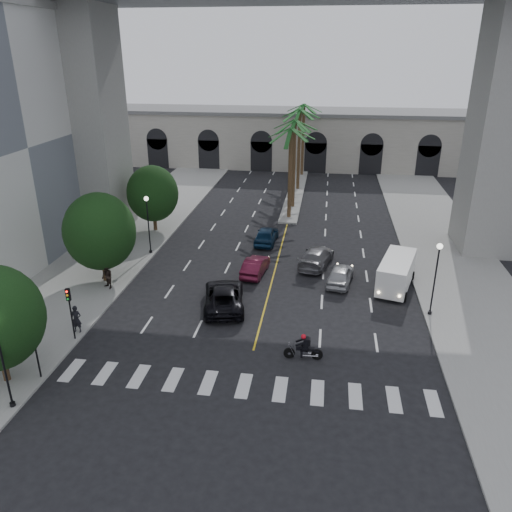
{
  "coord_description": "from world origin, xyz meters",
  "views": [
    {
      "loc": [
        3.87,
        -23.6,
        17.02
      ],
      "look_at": [
        -0.42,
        6.0,
        4.59
      ],
      "focal_mm": 35.0,
      "sensor_mm": 36.0,
      "label": 1
    }
  ],
  "objects": [
    {
      "name": "car_e",
      "position": [
        -1.5,
        20.26,
        0.79
      ],
      "size": [
        2.08,
        4.71,
        1.58
      ],
      "primitive_type": "imported",
      "rotation": [
        0.0,
        0.0,
        3.09
      ],
      "color": "#102C4B",
      "rests_on": "ground"
    },
    {
      "name": "pier_building",
      "position": [
        0.0,
        55.0,
        4.27
      ],
      "size": [
        71.0,
        10.5,
        8.5
      ],
      "color": "#B8B2A5",
      "rests_on": "ground"
    },
    {
      "name": "palm_a",
      "position": [
        0.0,
        28.0,
        9.1
      ],
      "size": [
        3.2,
        3.2,
        10.3
      ],
      "color": "#47331E",
      "rests_on": "ground"
    },
    {
      "name": "median",
      "position": [
        0.0,
        38.0,
        0.1
      ],
      "size": [
        2.0,
        24.0,
        0.2
      ],
      "primitive_type": "cube",
      "color": "gray",
      "rests_on": "ground"
    },
    {
      "name": "traffic_signal_near",
      "position": [
        -11.3,
        -2.5,
        2.51
      ],
      "size": [
        0.25,
        0.18,
        3.65
      ],
      "color": "black",
      "rests_on": "ground"
    },
    {
      "name": "bridge",
      "position": [
        3.42,
        22.0,
        18.51
      ],
      "size": [
        75.0,
        13.0,
        26.0
      ],
      "color": "gray",
      "rests_on": "ground"
    },
    {
      "name": "palm_c",
      "position": [
        -0.2,
        36.0,
        8.91
      ],
      "size": [
        3.2,
        3.2,
        10.1
      ],
      "color": "#47331E",
      "rests_on": "ground"
    },
    {
      "name": "car_b",
      "position": [
        -1.5,
        13.11,
        0.71
      ],
      "size": [
        1.99,
        4.46,
        1.42
      ],
      "primitive_type": "imported",
      "rotation": [
        0.0,
        0.0,
        3.03
      ],
      "color": "#4E0F23",
      "rests_on": "ground"
    },
    {
      "name": "car_a",
      "position": [
        5.34,
        12.36,
        0.74
      ],
      "size": [
        2.46,
        4.56,
        1.48
      ],
      "primitive_type": "imported",
      "rotation": [
        0.0,
        0.0,
        2.97
      ],
      "color": "#A0A1A4",
      "rests_on": "ground"
    },
    {
      "name": "car_c",
      "position": [
        -2.89,
        7.28,
        0.82
      ],
      "size": [
        3.83,
        6.32,
        1.64
      ],
      "primitive_type": "imported",
      "rotation": [
        0.0,
        0.0,
        3.34
      ],
      "color": "black",
      "rests_on": "ground"
    },
    {
      "name": "pedestrian_b",
      "position": [
        -12.21,
        8.66,
        1.09
      ],
      "size": [
        1.16,
        1.1,
        1.89
      ],
      "primitive_type": "imported",
      "rotation": [
        0.0,
        0.0,
        -0.58
      ],
      "color": "black",
      "rests_on": "sidewalk_left"
    },
    {
      "name": "palm_b",
      "position": [
        0.1,
        32.0,
        9.37
      ],
      "size": [
        3.2,
        3.2,
        10.6
      ],
      "color": "#47331E",
      "rests_on": "ground"
    },
    {
      "name": "traffic_signal_far",
      "position": [
        -11.3,
        1.5,
        2.51
      ],
      "size": [
        0.25,
        0.18,
        3.65
      ],
      "color": "black",
      "rests_on": "ground"
    },
    {
      "name": "ground",
      "position": [
        0.0,
        0.0,
        0.0
      ],
      "size": [
        140.0,
        140.0,
        0.0
      ],
      "primitive_type": "plane",
      "color": "black",
      "rests_on": "ground"
    },
    {
      "name": "palm_e",
      "position": [
        -0.1,
        44.0,
        9.19
      ],
      "size": [
        3.2,
        3.2,
        10.4
      ],
      "color": "#47331E",
      "rests_on": "ground"
    },
    {
      "name": "lamp_post_left_far",
      "position": [
        -11.4,
        16.0,
        3.22
      ],
      "size": [
        0.4,
        0.4,
        5.35
      ],
      "color": "black",
      "rests_on": "ground"
    },
    {
      "name": "street_tree_mid",
      "position": [
        -13.0,
        10.0,
        4.21
      ],
      "size": [
        5.44,
        5.44,
        7.21
      ],
      "color": "#382616",
      "rests_on": "ground"
    },
    {
      "name": "lamp_post_right",
      "position": [
        11.4,
        8.0,
        3.22
      ],
      "size": [
        0.4,
        0.4,
        5.35
      ],
      "color": "black",
      "rests_on": "ground"
    },
    {
      "name": "sidewalk_left",
      "position": [
        -15.0,
        15.0,
        0.07
      ],
      "size": [
        8.0,
        100.0,
        0.15
      ],
      "primitive_type": "cube",
      "color": "gray",
      "rests_on": "ground"
    },
    {
      "name": "pedestrian_a",
      "position": [
        -11.5,
        2.32,
        1.06
      ],
      "size": [
        0.71,
        0.5,
        1.83
      ],
      "primitive_type": "imported",
      "rotation": [
        0.0,
        0.0,
        0.1
      ],
      "color": "black",
      "rests_on": "sidewalk_left"
    },
    {
      "name": "lamp_post_left_near",
      "position": [
        -11.4,
        -5.0,
        3.22
      ],
      "size": [
        0.4,
        0.4,
        5.35
      ],
      "color": "black",
      "rests_on": "ground"
    },
    {
      "name": "motorcycle_rider",
      "position": [
        3.12,
        1.56,
        0.76
      ],
      "size": [
        2.32,
        0.63,
        1.67
      ],
      "rotation": [
        0.0,
        0.0,
        0.05
      ],
      "color": "black",
      "rests_on": "ground"
    },
    {
      "name": "palm_f",
      "position": [
        0.2,
        48.0,
        9.46
      ],
      "size": [
        3.2,
        3.2,
        10.7
      ],
      "color": "#47331E",
      "rests_on": "ground"
    },
    {
      "name": "sidewalk_right",
      "position": [
        15.0,
        15.0,
        0.07
      ],
      "size": [
        8.0,
        100.0,
        0.15
      ],
      "primitive_type": "cube",
      "color": "gray",
      "rests_on": "ground"
    },
    {
      "name": "cargo_van",
      "position": [
        9.49,
        12.06,
        1.35
      ],
      "size": [
        3.55,
        6.03,
        2.42
      ],
      "rotation": [
        0.0,
        0.0,
        -0.27
      ],
      "color": "silver",
      "rests_on": "ground"
    },
    {
      "name": "palm_d",
      "position": [
        0.15,
        40.0,
        9.65
      ],
      "size": [
        3.2,
        3.2,
        10.9
      ],
      "color": "#47331E",
      "rests_on": "ground"
    },
    {
      "name": "car_d",
      "position": [
        3.34,
        15.62,
        0.78
      ],
      "size": [
        3.3,
        5.73,
        1.56
      ],
      "primitive_type": "imported",
      "rotation": [
        0.0,
        0.0,
        2.92
      ],
      "color": "slate",
      "rests_on": "ground"
    },
    {
      "name": "street_tree_far",
      "position": [
        -13.0,
        22.0,
        3.9
      ],
      "size": [
        5.04,
        5.04,
        6.68
      ],
      "color": "#382616",
      "rests_on": "ground"
    }
  ]
}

